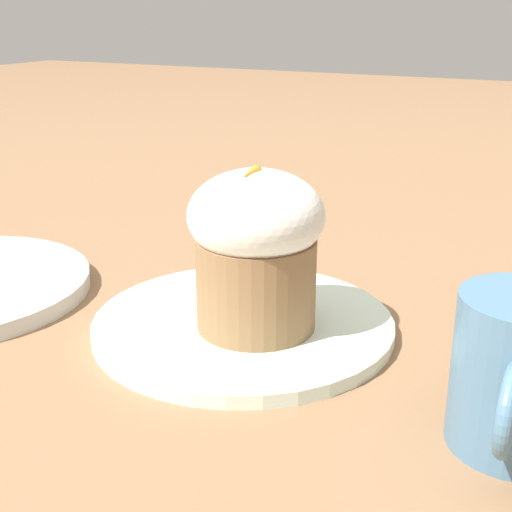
{
  "coord_description": "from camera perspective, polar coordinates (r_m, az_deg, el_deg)",
  "views": [
    {
      "loc": [
        0.44,
        0.23,
        0.24
      ],
      "look_at": [
        0.01,
        0.02,
        0.07
      ],
      "focal_mm": 50.0,
      "sensor_mm": 36.0,
      "label": 1
    }
  ],
  "objects": [
    {
      "name": "dessert_plate",
      "position": [
        0.55,
        -1.02,
        -5.48
      ],
      "size": [
        0.23,
        0.23,
        0.01
      ],
      "color": "silver",
      "rests_on": "ground_plane"
    },
    {
      "name": "spoon",
      "position": [
        0.56,
        -1.09,
        -4.41
      ],
      "size": [
        0.04,
        0.14,
        0.01
      ],
      "color": "#B7B7BC",
      "rests_on": "dessert_plate"
    },
    {
      "name": "carrot_cake",
      "position": [
        0.51,
        -0.0,
        0.75
      ],
      "size": [
        0.1,
        0.1,
        0.12
      ],
      "color": "olive",
      "rests_on": "dessert_plate"
    },
    {
      "name": "ground_plane",
      "position": [
        0.56,
        -1.02,
        -5.96
      ],
      "size": [
        4.0,
        4.0,
        0.0
      ],
      "primitive_type": "plane",
      "color": "#846042"
    }
  ]
}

